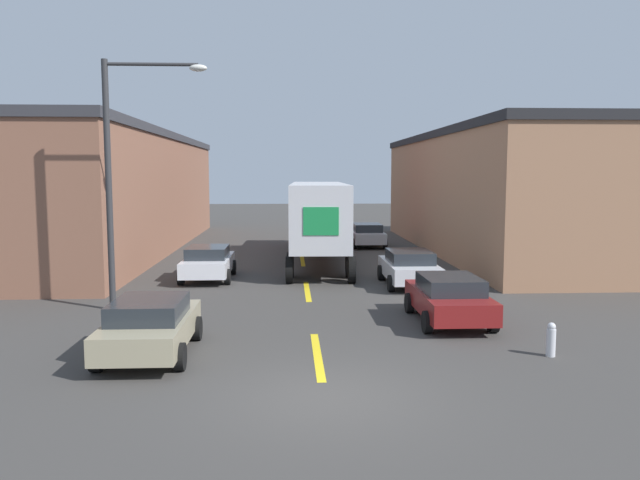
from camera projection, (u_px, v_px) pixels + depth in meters
ground_plane at (324, 398)px, 12.21m from camera, size 160.00×160.00×0.00m
road_centerline at (307, 291)px, 23.28m from camera, size 0.20×20.54×0.01m
warehouse_left at (101, 192)px, 35.87m from camera, size 8.90×29.54×6.69m
warehouse_right at (511, 192)px, 35.28m from camera, size 9.74×25.55×6.69m
semi_truck at (318, 213)px, 31.35m from camera, size 3.19×15.25×3.92m
parked_car_left_far at (208, 262)px, 25.80m from camera, size 2.05×4.14×1.39m
parked_car_right_mid at (409, 267)px, 24.41m from camera, size 2.05×4.14×1.39m
parked_car_right_near at (449, 298)px, 18.35m from camera, size 2.05×4.14×1.39m
parked_car_right_far at (367, 234)px, 37.57m from camera, size 2.05×4.14×1.39m
parked_car_left_near at (150, 325)px, 15.02m from camera, size 2.05×4.14×1.39m
street_lamp at (121, 164)px, 19.66m from camera, size 3.26×0.32×7.91m
fire_hydrant at (551, 340)px, 14.94m from camera, size 0.22×0.22×0.83m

